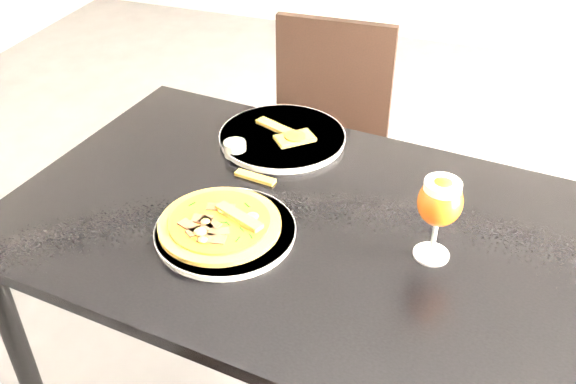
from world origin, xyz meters
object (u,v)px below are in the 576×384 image
at_px(pizza, 220,223).
at_px(beer_glass, 440,203).
at_px(chair_far, 322,148).
at_px(dining_table, 289,248).

relative_size(pizza, beer_glass, 1.40).
distance_m(chair_far, beer_glass, 0.94).
height_order(dining_table, pizza, pizza).
distance_m(chair_far, pizza, 0.86).
relative_size(dining_table, chair_far, 1.46).
bearing_deg(pizza, chair_far, 91.36).
bearing_deg(pizza, dining_table, 41.45).
xyz_separation_m(dining_table, pizza, (-0.11, -0.10, 0.11)).
height_order(pizza, beer_glass, beer_glass).
distance_m(pizza, beer_glass, 0.44).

